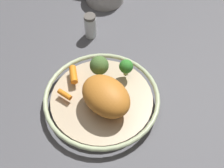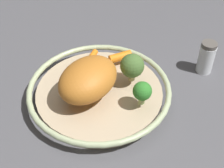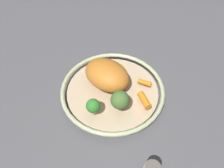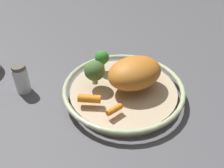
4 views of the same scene
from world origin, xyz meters
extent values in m
plane|color=#4C4C51|center=(0.00, 0.00, 0.00)|extent=(2.53, 2.53, 0.00)
cylinder|color=tan|center=(0.00, 0.00, 0.01)|extent=(0.29, 0.29, 0.03)
torus|color=#ACBB8F|center=(0.00, 0.00, 0.03)|extent=(0.33, 0.33, 0.01)
ellipsoid|color=#BA6D25|center=(-0.02, 0.02, 0.08)|extent=(0.18, 0.18, 0.08)
cylinder|color=orange|center=(0.09, -0.06, 0.05)|extent=(0.04, 0.06, 0.02)
cylinder|color=orange|center=(0.10, 0.01, 0.05)|extent=(0.05, 0.03, 0.02)
cylinder|color=#94AC66|center=(-0.06, -0.09, 0.05)|extent=(0.01, 0.01, 0.02)
sphere|color=#2E7929|center=(-0.06, -0.09, 0.07)|extent=(0.04, 0.04, 0.04)
cylinder|color=tan|center=(0.02, -0.08, 0.05)|extent=(0.01, 0.01, 0.02)
sphere|color=#44662F|center=(0.02, -0.08, 0.08)|extent=(0.05, 0.05, 0.05)
cylinder|color=silver|center=(0.08, -0.27, 0.04)|extent=(0.04, 0.04, 0.07)
cylinder|color=#56514C|center=(0.08, -0.27, 0.08)|extent=(0.04, 0.04, 0.01)
camera|label=1|loc=(-0.09, 0.49, 0.77)|focal=51.01mm
camera|label=2|loc=(-0.53, 0.01, 0.53)|focal=51.43mm
camera|label=3|loc=(-0.02, -0.46, 0.62)|focal=38.21mm
camera|label=4|loc=(0.51, 0.17, 0.47)|focal=41.18mm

